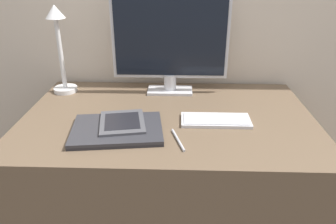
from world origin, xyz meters
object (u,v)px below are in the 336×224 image
Objects in this scene: keyboard at (216,120)px; ereader at (122,122)px; monitor at (170,39)px; desk_lamp at (59,44)px; laptop at (117,130)px; pen at (178,140)px.

keyboard is 1.22× the size of ereader.
monitor reaches higher than keyboard.
desk_lamp is at bearing 132.21° from ereader.
laptop is (-0.36, -0.09, 0.00)m from keyboard.
keyboard is at bearing 14.72° from laptop.
ereader is at bearing -113.47° from monitor.
monitor is 1.32× the size of desk_lamp.
ereader reaches higher than pen.
keyboard is 1.84× the size of pen.
pen is at bearing -40.08° from desk_lamp.
desk_lamp is 2.73× the size of pen.
ereader is at bearing -47.79° from desk_lamp.
monitor is at bearing 120.65° from keyboard.
desk_lamp is (-0.67, 0.29, 0.21)m from keyboard.
laptop reaches higher than pen.
monitor reaches higher than pen.
keyboard is 0.21m from pen.
monitor is 0.49m from desk_lamp.
desk_lamp reaches higher than keyboard.
keyboard is 0.76m from desk_lamp.
laptop is at bearing -51.33° from desk_lamp.
monitor is 1.97× the size of keyboard.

